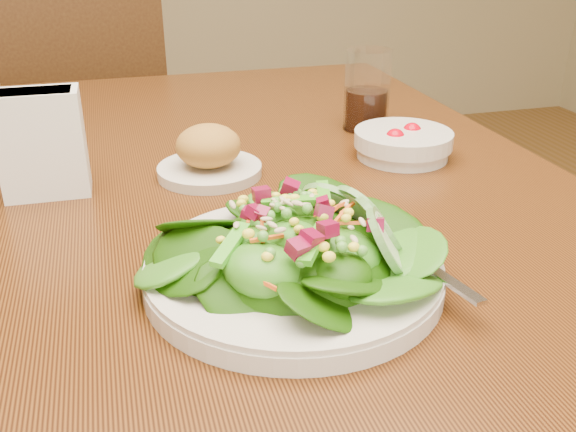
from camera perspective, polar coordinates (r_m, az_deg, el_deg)
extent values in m
cube|color=#5F3210|center=(0.85, -3.45, 0.96)|extent=(0.90, 1.40, 0.04)
cylinder|color=#422A11|center=(1.59, -22.20, -3.81)|extent=(0.07, 0.07, 0.71)
cylinder|color=#422A11|center=(1.67, 5.14, -0.50)|extent=(0.07, 0.07, 0.71)
cube|color=#422A11|center=(1.98, -17.31, 4.99)|extent=(0.48, 0.48, 0.04)
cylinder|color=#422A11|center=(2.25, -12.80, 1.81)|extent=(0.04, 0.04, 0.41)
cylinder|color=#422A11|center=(2.22, -21.88, 0.16)|extent=(0.04, 0.04, 0.41)
cylinder|color=#422A11|center=(1.93, -10.35, -2.05)|extent=(0.04, 0.04, 0.41)
cylinder|color=#422A11|center=(1.89, -20.94, -4.07)|extent=(0.04, 0.04, 0.41)
cube|color=#422A11|center=(1.72, -17.32, 10.76)|extent=(0.40, 0.09, 0.46)
cylinder|color=beige|center=(0.64, 0.49, -5.11)|extent=(0.29, 0.29, 0.02)
ellipsoid|color=black|center=(0.62, 0.50, -2.60)|extent=(0.20, 0.20, 0.04)
cube|color=silver|center=(0.65, 11.96, -3.74)|extent=(0.05, 0.18, 0.01)
cylinder|color=beige|center=(0.90, -6.97, 4.03)|extent=(0.14, 0.14, 0.01)
ellipsoid|color=#AB8134|center=(0.89, -7.10, 6.23)|extent=(0.09, 0.09, 0.06)
cylinder|color=beige|center=(0.97, 10.17, 6.33)|extent=(0.15, 0.15, 0.04)
sphere|color=red|center=(0.99, 10.95, 7.27)|extent=(0.03, 0.03, 0.03)
sphere|color=red|center=(0.95, 9.49, 6.76)|extent=(0.03, 0.03, 0.03)
cylinder|color=silver|center=(1.09, 7.04, 11.05)|extent=(0.08, 0.08, 0.13)
cylinder|color=black|center=(1.10, 6.94, 9.37)|extent=(0.07, 0.07, 0.07)
cube|color=white|center=(0.87, -21.04, 6.02)|extent=(0.11, 0.06, 0.14)
cube|color=white|center=(0.87, -21.15, 6.67)|extent=(0.09, 0.05, 0.12)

